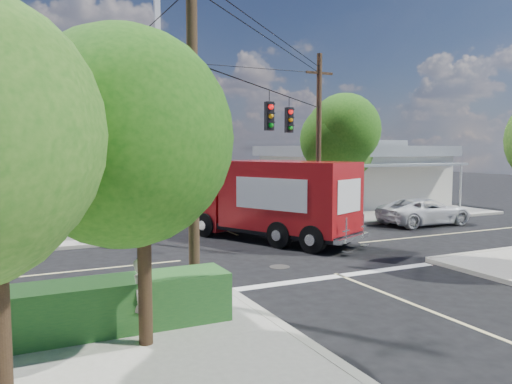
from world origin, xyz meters
TOP-DOWN VIEW (x-y plane):
  - ground at (0.00, 0.00)m, footprint 120.00×120.00m
  - sidewalk_ne at (10.88, 10.88)m, footprint 14.12×14.12m
  - road_markings at (0.00, -1.47)m, footprint 32.00×32.00m
  - building_ne at (12.50, 11.97)m, footprint 11.80×10.20m
  - radio_tower at (0.50, 20.00)m, footprint 0.80×0.80m
  - tree_sw_front at (-6.99, -7.54)m, footprint 3.88×3.78m
  - tree_ne_front at (7.21, 6.76)m, footprint 4.21×4.14m
  - tree_ne_back at (9.81, 8.96)m, footprint 3.77×3.66m
  - palm_nw_front at (-7.50, 7.50)m, footprint 3.01×3.08m
  - palm_nw_back at (-9.50, 9.00)m, footprint 3.01×3.08m
  - utility_poles at (-1.58, 1.60)m, footprint 12.00×10.68m
  - picket_fence at (-7.80, -5.60)m, footprint 5.94×0.06m
  - hedge_sw at (-8.00, -6.40)m, footprint 6.20×1.20m
  - vending_boxes at (6.50, 6.20)m, footprint 1.90×0.50m
  - delivery_truck at (0.88, 2.00)m, footprint 5.63×8.36m
  - parked_car at (10.32, 2.69)m, footprint 5.20×2.44m
  - pedestrian at (-6.91, -6.83)m, footprint 0.68×0.68m

SIDE VIEW (x-z plane):
  - ground at x=0.00m, z-range 0.00..0.00m
  - road_markings at x=0.00m, z-range 0.00..0.01m
  - sidewalk_ne at x=10.88m, z-range 0.00..0.14m
  - picket_fence at x=-7.80m, z-range 0.18..1.18m
  - hedge_sw at x=-8.00m, z-range 0.14..1.24m
  - vending_boxes at x=6.50m, z-range 0.14..1.24m
  - parked_car at x=10.32m, z-range 0.00..1.44m
  - pedestrian at x=-6.91m, z-range 0.14..1.73m
  - delivery_truck at x=0.88m, z-range 0.03..3.55m
  - building_ne at x=12.50m, z-range 0.07..4.57m
  - tree_ne_back at x=9.81m, z-range 1.27..7.10m
  - tree_sw_front at x=-6.99m, z-range 1.32..7.35m
  - palm_nw_back at x=-9.50m, z-range 2.08..7.27m
  - utility_poles at x=-1.58m, z-range 0.17..9.17m
  - tree_ne_front at x=7.21m, z-range 1.44..8.09m
  - palm_nw_front at x=-7.50m, z-range 2.25..7.84m
  - radio_tower at x=0.50m, z-range -2.86..14.14m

